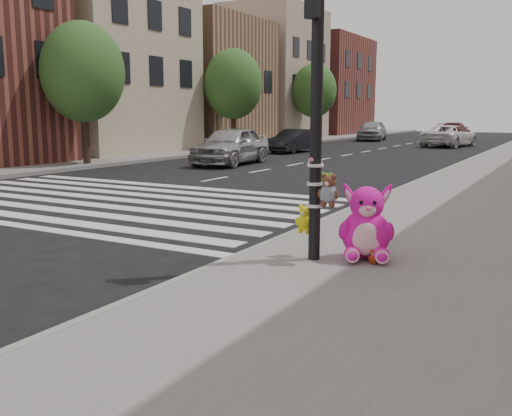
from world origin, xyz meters
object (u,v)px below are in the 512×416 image
Objects in this scene: red_teddy at (373,257)px; car_dark_far at (294,141)px; signal_pole at (317,142)px; car_white_near at (449,136)px; car_silver_far at (231,145)px; pink_bunny at (366,228)px.

car_dark_far is (-11.04, 20.44, 0.38)m from red_teddy.
signal_pole is 0.83× the size of car_white_near.
car_dark_far is (-0.81, 7.65, -0.17)m from car_silver_far.
signal_pole reaches higher than car_white_near.
car_dark_far is at bearing 117.89° from red_teddy.
car_silver_far is (-10.23, 12.79, 0.55)m from red_teddy.
signal_pole is at bearing -59.90° from car_silver_far.
car_white_near is at bearing 97.70° from signal_pole.
car_white_near is at bearing 76.71° from pink_bunny.
signal_pole is at bearing -58.56° from car_dark_far.
pink_bunny is 22.93m from car_dark_far.
car_silver_far reaches higher than pink_bunny.
car_dark_far is at bearing 96.03° from pink_bunny.
car_dark_far is 0.79× the size of car_white_near.
car_white_near is at bearing 66.36° from car_silver_far.
pink_bunny is (0.60, 0.36, -1.18)m from signal_pole.
red_teddy is 23.23m from car_dark_far.
pink_bunny is at bearing 31.00° from signal_pole.
car_white_near is (-4.65, 29.63, 0.09)m from pink_bunny.
car_white_near reaches higher than red_teddy.
signal_pole is at bearing -171.49° from red_teddy.
car_silver_far is at bearing 128.18° from red_teddy.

